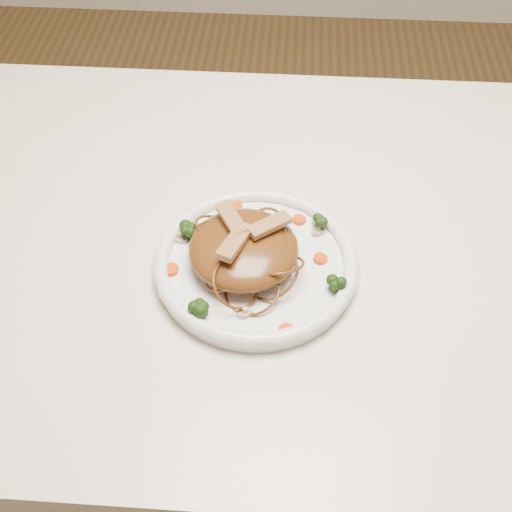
{
  "coord_description": "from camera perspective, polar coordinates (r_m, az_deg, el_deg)",
  "views": [
    {
      "loc": [
        -0.03,
        -0.65,
        1.43
      ],
      "look_at": [
        -0.07,
        -0.07,
        0.78
      ],
      "focal_mm": 46.33,
      "sensor_mm": 36.0,
      "label": 1
    }
  ],
  "objects": [
    {
      "name": "chicken_b",
      "position": [
        0.86,
        -2.14,
        3.22
      ],
      "size": [
        0.05,
        0.07,
        0.01
      ],
      "primitive_type": "cube",
      "rotation": [
        0.0,
        0.0,
        2.06
      ],
      "color": "#AB7A51",
      "rests_on": "noodle_mound"
    },
    {
      "name": "broccoli_2",
      "position": [
        0.82,
        -5.0,
        -4.51
      ],
      "size": [
        0.03,
        0.03,
        0.03
      ],
      "primitive_type": null,
      "rotation": [
        0.0,
        0.0,
        -0.36
      ],
      "color": "#17350B",
      "rests_on": "plate"
    },
    {
      "name": "ground",
      "position": [
        1.57,
        2.89,
        -17.28
      ],
      "size": [
        4.0,
        4.0,
        0.0
      ],
      "primitive_type": "plane",
      "color": "brown",
      "rests_on": "ground"
    },
    {
      "name": "noodle_mound",
      "position": [
        0.86,
        -1.09,
        0.62
      ],
      "size": [
        0.18,
        0.18,
        0.05
      ],
      "primitive_type": "ellipsoid",
      "rotation": [
        0.0,
        0.0,
        -0.3
      ],
      "color": "#5E2D11",
      "rests_on": "plate"
    },
    {
      "name": "mushroom_0",
      "position": [
        0.83,
        -0.94,
        -4.87
      ],
      "size": [
        0.03,
        0.03,
        0.01
      ],
      "primitive_type": "cylinder",
      "rotation": [
        0.0,
        0.0,
        0.69
      ],
      "color": "tan",
      "rests_on": "plate"
    },
    {
      "name": "carrot_4",
      "position": [
        0.81,
        2.64,
        -6.44
      ],
      "size": [
        0.03,
        0.03,
        0.0
      ],
      "primitive_type": "cylinder",
      "rotation": [
        0.0,
        0.0,
        -0.28
      ],
      "color": "#E13C08",
      "rests_on": "plate"
    },
    {
      "name": "carrot_1",
      "position": [
        0.88,
        -7.41,
        -1.15
      ],
      "size": [
        0.03,
        0.03,
        0.0
      ],
      "primitive_type": "cylinder",
      "rotation": [
        0.0,
        0.0,
        -0.4
      ],
      "color": "#E13C08",
      "rests_on": "plate"
    },
    {
      "name": "broccoli_1",
      "position": [
        0.91,
        -5.98,
        2.27
      ],
      "size": [
        0.03,
        0.03,
        0.03
      ],
      "primitive_type": null,
      "rotation": [
        0.0,
        0.0,
        -0.24
      ],
      "color": "#17350B",
      "rests_on": "plate"
    },
    {
      "name": "broccoli_0",
      "position": [
        0.91,
        5.42,
        2.89
      ],
      "size": [
        0.04,
        0.04,
        0.03
      ],
      "primitive_type": null,
      "rotation": [
        0.0,
        0.0,
        -0.39
      ],
      "color": "#17350B",
      "rests_on": "plate"
    },
    {
      "name": "carrot_0",
      "position": [
        0.93,
        3.76,
        3.15
      ],
      "size": [
        0.03,
        0.03,
        0.0
      ],
      "primitive_type": "cylinder",
      "rotation": [
        0.0,
        0.0,
        0.37
      ],
      "color": "#E13C08",
      "rests_on": "plate"
    },
    {
      "name": "chicken_a",
      "position": [
        0.85,
        1.17,
        2.7
      ],
      "size": [
        0.06,
        0.05,
        0.01
      ],
      "primitive_type": "cube",
      "rotation": [
        0.0,
        0.0,
        0.68
      ],
      "color": "#AB7A51",
      "rests_on": "noodle_mound"
    },
    {
      "name": "mushroom_3",
      "position": [
        0.93,
        5.32,
        3.02
      ],
      "size": [
        0.03,
        0.03,
        0.01
      ],
      "primitive_type": "cylinder",
      "rotation": [
        0.0,
        0.0,
        1.68
      ],
      "color": "tan",
      "rests_on": "plate"
    },
    {
      "name": "carrot_3",
      "position": [
        0.95,
        -1.71,
        4.26
      ],
      "size": [
        0.02,
        0.02,
        0.0
      ],
      "primitive_type": "cylinder",
      "rotation": [
        0.0,
        0.0,
        0.06
      ],
      "color": "#E13C08",
      "rests_on": "plate"
    },
    {
      "name": "broccoli_3",
      "position": [
        0.85,
        6.88,
        -2.17
      ],
      "size": [
        0.03,
        0.03,
        0.03
      ],
      "primitive_type": null,
      "rotation": [
        0.0,
        0.0,
        0.26
      ],
      "color": "#17350B",
      "rests_on": "plate"
    },
    {
      "name": "chicken_c",
      "position": [
        0.83,
        -1.81,
        1.24
      ],
      "size": [
        0.04,
        0.07,
        0.01
      ],
      "primitive_type": "cube",
      "rotation": [
        0.0,
        0.0,
        4.33
      ],
      "color": "#AB7A51",
      "rests_on": "noodle_mound"
    },
    {
      "name": "mushroom_1",
      "position": [
        0.92,
        5.38,
        2.22
      ],
      "size": [
        0.03,
        0.03,
        0.01
      ],
      "primitive_type": "cylinder",
      "rotation": [
        0.0,
        0.0,
        0.92
      ],
      "color": "tan",
      "rests_on": "plate"
    },
    {
      "name": "carrot_2",
      "position": [
        0.89,
        5.58,
        -0.23
      ],
      "size": [
        0.02,
        0.02,
        0.0
      ],
      "primitive_type": "cylinder",
      "rotation": [
        0.0,
        0.0,
        -0.39
      ],
      "color": "#E13C08",
      "rests_on": "plate"
    },
    {
      "name": "plate",
      "position": [
        0.89,
        0.0,
        -0.94
      ],
      "size": [
        0.35,
        0.35,
        0.02
      ],
      "primitive_type": "cylinder",
      "rotation": [
        0.0,
        0.0,
        -0.38
      ],
      "color": "white",
      "rests_on": "table"
    },
    {
      "name": "mushroom_2",
      "position": [
        0.91,
        -6.57,
        1.63
      ],
      "size": [
        0.03,
        0.03,
        0.01
      ],
      "primitive_type": "cylinder",
      "rotation": [
        0.0,
        0.0,
        -0.67
      ],
      "color": "tan",
      "rests_on": "plate"
    },
    {
      "name": "table",
      "position": [
        1.01,
        4.28,
        -1.99
      ],
      "size": [
        1.2,
        0.8,
        0.75
      ],
      "color": "beige",
      "rests_on": "ground"
    }
  ]
}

